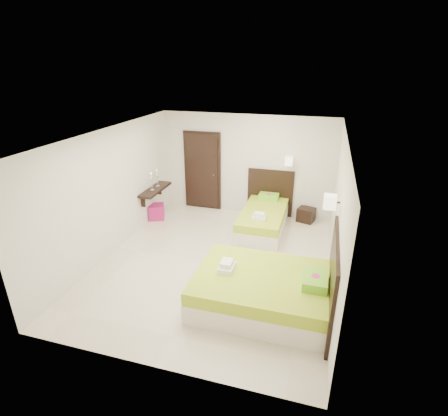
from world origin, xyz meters
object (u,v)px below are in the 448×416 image
(bed_single, at_px, (264,217))
(bed_double, at_px, (266,289))
(nightstand, at_px, (306,215))
(ottoman, at_px, (156,212))

(bed_single, xyz_separation_m, bed_double, (0.56, -2.89, 0.02))
(nightstand, xyz_separation_m, ottoman, (-3.75, -0.91, 0.01))
(bed_double, xyz_separation_m, ottoman, (-3.33, 2.69, -0.13))
(bed_single, height_order, bed_double, bed_double)
(bed_single, relative_size, nightstand, 4.94)
(bed_double, bearing_deg, nightstand, 83.44)
(bed_single, relative_size, bed_double, 0.90)
(nightstand, bearing_deg, ottoman, -149.08)
(ottoman, bearing_deg, nightstand, 13.65)
(bed_single, xyz_separation_m, nightstand, (0.97, 0.71, -0.12))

